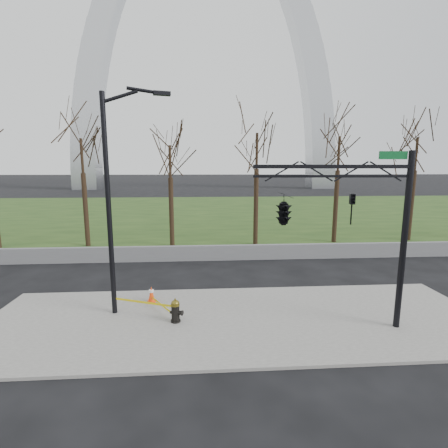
{
  "coord_description": "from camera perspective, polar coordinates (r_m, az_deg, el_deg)",
  "views": [
    {
      "loc": [
        -1.24,
        -11.09,
        5.47
      ],
      "look_at": [
        -0.36,
        2.0,
        3.22
      ],
      "focal_mm": 26.47,
      "sensor_mm": 36.0,
      "label": 1
    }
  ],
  "objects": [
    {
      "name": "ground",
      "position": [
        12.43,
        2.35,
        -16.39
      ],
      "size": [
        500.0,
        500.0,
        0.0
      ],
      "primitive_type": "plane",
      "color": "black",
      "rests_on": "ground"
    },
    {
      "name": "sidewalk",
      "position": [
        12.41,
        2.35,
        -16.18
      ],
      "size": [
        18.0,
        6.0,
        0.1
      ],
      "primitive_type": "cube",
      "color": "slate",
      "rests_on": "ground"
    },
    {
      "name": "grass_strip",
      "position": [
        41.47,
        -2.11,
        2.2
      ],
      "size": [
        120.0,
        40.0,
        0.06
      ],
      "primitive_type": "cube",
      "color": "#213D16",
      "rests_on": "ground"
    },
    {
      "name": "guardrail",
      "position": [
        19.78,
        -0.14,
        -4.96
      ],
      "size": [
        60.0,
        0.3,
        0.9
      ],
      "primitive_type": "cube",
      "color": "#59595B",
      "rests_on": "ground"
    },
    {
      "name": "gateway_arch",
      "position": [
        90.24,
        -3.25,
        27.17
      ],
      "size": [
        66.0,
        6.0,
        65.0
      ],
      "primitive_type": null,
      "color": "#B7BABF",
      "rests_on": "ground"
    },
    {
      "name": "tree_row",
      "position": [
        23.43,
        5.48,
        6.68
      ],
      "size": [
        51.09,
        4.0,
        8.47
      ],
      "color": "black",
      "rests_on": "ground"
    },
    {
      "name": "fire_hydrant",
      "position": [
        12.1,
        -8.33,
        -14.67
      ],
      "size": [
        0.53,
        0.36,
        0.86
      ],
      "rotation": [
        0.0,
        0.0,
        -0.37
      ],
      "color": "black",
      "rests_on": "sidewalk"
    },
    {
      "name": "traffic_cone",
      "position": [
        13.93,
        -12.42,
        -11.73
      ],
      "size": [
        0.34,
        0.34,
        0.65
      ],
      "rotation": [
        0.0,
        0.0,
        -0.0
      ],
      "color": "#FA420D",
      "rests_on": "sidewalk"
    },
    {
      "name": "street_light",
      "position": [
        12.36,
        -18.4,
        5.64
      ],
      "size": [
        2.35,
        0.75,
        8.21
      ],
      "rotation": [
        0.0,
        0.0,
        0.24
      ],
      "color": "black",
      "rests_on": "ground"
    },
    {
      "name": "traffic_signal_mast",
      "position": [
        10.87,
        14.21,
        2.44
      ],
      "size": [
        5.1,
        2.5,
        6.0
      ],
      "rotation": [
        0.0,
        0.0,
        -0.04
      ],
      "color": "black",
      "rests_on": "ground"
    },
    {
      "name": "caution_tape",
      "position": [
        12.81,
        -12.21,
        -13.35
      ],
      "size": [
        2.34,
        1.83,
        0.44
      ],
      "color": "yellow",
      "rests_on": "ground"
    }
  ]
}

